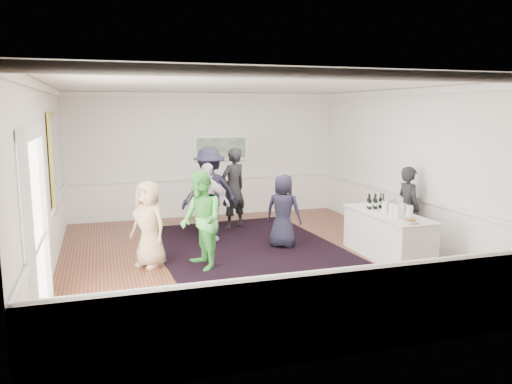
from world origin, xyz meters
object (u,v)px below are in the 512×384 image
object	(u,v)px
bartender	(408,208)
guest_dark_b	(233,189)
guest_lilac	(208,203)
ice_bucket	(388,205)
serving_table	(387,235)
guest_green	(201,220)
nut_bowl	(410,221)
guest_navy	(283,211)
guest_dark_a	(210,192)
guest_tan	(149,224)

from	to	relation	value
bartender	guest_dark_b	xyz separation A→B (m)	(-2.89, 2.71, 0.12)
guest_lilac	ice_bucket	bearing A→B (deg)	-172.05
serving_table	guest_green	bearing A→B (deg)	173.62
guest_lilac	ice_bucket	distance (m)	3.64
guest_green	ice_bucket	distance (m)	3.57
guest_dark_b	ice_bucket	xyz separation A→B (m)	(2.26, -2.99, 0.02)
guest_lilac	guest_dark_b	xyz separation A→B (m)	(0.82, 1.04, 0.11)
serving_table	guest_dark_b	size ratio (longest dim) A/B	1.12
guest_dark_b	nut_bowl	size ratio (longest dim) A/B	7.10
guest_green	guest_navy	xyz separation A→B (m)	(1.85, 0.89, -0.12)
ice_bucket	nut_bowl	bearing A→B (deg)	-101.56
guest_dark_b	guest_navy	size ratio (longest dim) A/B	1.27
guest_dark_a	guest_lilac	bearing A→B (deg)	65.78
guest_navy	nut_bowl	distance (m)	2.61
guest_dark_a	serving_table	bearing A→B (deg)	126.71
guest_tan	guest_navy	xyz separation A→B (m)	(2.72, 0.49, -0.03)
guest_green	guest_dark_a	bearing A→B (deg)	154.54
guest_dark_b	guest_lilac	bearing A→B (deg)	24.97
guest_green	guest_dark_b	xyz separation A→B (m)	(1.30, 2.76, 0.08)
ice_bucket	guest_dark_b	bearing A→B (deg)	127.04
bartender	ice_bucket	xyz separation A→B (m)	(-0.63, -0.28, 0.14)
guest_dark_a	bartender	bearing A→B (deg)	137.83
guest_lilac	bartender	bearing A→B (deg)	-163.95
bartender	guest_navy	world-z (taller)	bartender
nut_bowl	guest_navy	bearing A→B (deg)	125.20
guest_tan	guest_navy	size ratio (longest dim) A/B	1.03
guest_tan	guest_dark_b	distance (m)	3.20
guest_dark_a	guest_navy	bearing A→B (deg)	120.59
guest_dark_b	ice_bucket	bearing A→B (deg)	100.12
guest_tan	guest_green	distance (m)	0.96
bartender	guest_tan	xyz separation A→B (m)	(-5.06, 0.36, -0.06)
guest_green	nut_bowl	xyz separation A→B (m)	(3.36, -1.24, 0.03)
guest_tan	nut_bowl	bearing A→B (deg)	29.96
guest_dark_b	guest_navy	xyz separation A→B (m)	(0.55, -1.86, -0.20)
serving_table	ice_bucket	distance (m)	0.57
guest_tan	guest_navy	bearing A→B (deg)	61.39
guest_tan	nut_bowl	xyz separation A→B (m)	(4.22, -1.64, 0.12)
nut_bowl	ice_bucket	bearing A→B (deg)	78.44
guest_dark_a	ice_bucket	world-z (taller)	guest_dark_a
guest_lilac	guest_dark_b	distance (m)	1.33
guest_tan	bartender	bearing A→B (deg)	47.13
guest_green	guest_dark_b	distance (m)	3.05
guest_lilac	guest_navy	distance (m)	1.60
guest_lilac	guest_tan	bearing A→B (deg)	84.42
ice_bucket	guest_dark_a	bearing A→B (deg)	138.60
bartender	guest_dark_a	world-z (taller)	guest_dark_a
guest_dark_a	guest_tan	bearing A→B (deg)	42.57
bartender	guest_lilac	distance (m)	4.07
guest_dark_a	ice_bucket	xyz separation A→B (m)	(2.91, -2.57, -0.00)
serving_table	bartender	distance (m)	0.93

